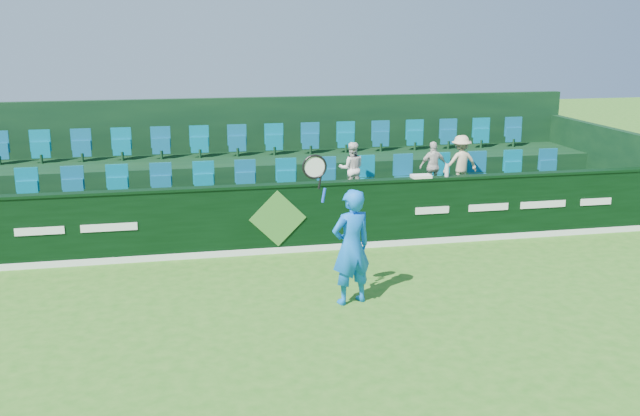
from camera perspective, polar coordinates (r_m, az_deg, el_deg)
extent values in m
plane|color=#2A6C19|center=(10.20, -0.16, -10.31)|extent=(60.00, 60.00, 0.00)
cube|color=black|center=(13.70, -3.46, -0.93)|extent=(16.00, 0.20, 1.30)
cube|color=black|center=(13.54, -3.50, 1.83)|extent=(16.00, 0.24, 0.05)
cube|color=white|center=(13.76, -3.36, -3.42)|extent=(16.00, 0.02, 0.12)
cube|color=#3F7E2D|center=(13.58, -3.39, -0.85)|extent=(1.10, 0.02, 1.10)
cube|color=white|center=(13.68, -21.53, -1.73)|extent=(0.85, 0.01, 0.14)
cube|color=white|center=(13.52, -16.52, -1.50)|extent=(1.00, 0.01, 0.14)
cube|color=white|center=(14.33, 8.97, -0.19)|extent=(0.70, 0.01, 0.14)
cube|color=white|center=(14.78, 13.33, 0.05)|extent=(0.85, 0.01, 0.14)
cube|color=white|center=(15.32, 17.41, 0.27)|extent=(1.00, 0.01, 0.14)
cube|color=white|center=(15.93, 21.20, 0.48)|extent=(0.70, 0.01, 0.14)
cube|color=black|center=(14.82, -4.05, -0.76)|extent=(16.00, 2.00, 0.80)
cube|color=black|center=(16.59, -4.93, 1.76)|extent=(16.00, 1.80, 1.30)
cube|color=black|center=(17.44, -5.37, 4.55)|extent=(16.00, 0.20, 2.60)
cube|color=black|center=(18.24, 20.95, 3.13)|extent=(0.20, 4.00, 2.00)
cube|color=#036D88|center=(15.04, -4.30, 2.21)|extent=(13.50, 0.50, 0.60)
cube|color=#036D88|center=(16.70, -5.13, 5.16)|extent=(13.50, 0.50, 0.60)
imported|color=blue|center=(11.11, 2.51, -3.13)|extent=(0.77, 0.62, 1.84)
cylinder|color=#143FBF|center=(10.68, 0.30, 1.02)|extent=(0.08, 0.04, 0.22)
cylinder|color=black|center=(10.63, -0.02, 2.06)|extent=(0.07, 0.03, 0.20)
torus|color=black|center=(10.56, -0.44, 3.31)|extent=(0.44, 0.04, 0.44)
cylinder|color=silver|center=(10.56, -0.44, 3.31)|extent=(0.36, 0.01, 0.36)
imported|color=white|center=(14.93, 2.55, 3.17)|extent=(0.60, 0.50, 1.12)
imported|color=silver|center=(15.47, 9.05, 3.31)|extent=(0.65, 0.32, 1.07)
imported|color=beige|center=(15.69, 11.19, 3.58)|extent=(0.79, 0.48, 1.19)
cube|color=white|center=(14.20, 8.09, 2.53)|extent=(0.38, 0.25, 0.06)
cylinder|color=silver|center=(14.37, 10.12, 2.99)|extent=(0.08, 0.08, 0.25)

